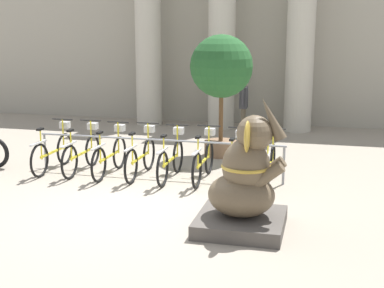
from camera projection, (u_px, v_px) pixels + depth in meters
name	position (u px, v px, depth m)	size (l,w,h in m)	color
ground_plane	(134.00, 207.00, 8.99)	(60.00, 60.00, 0.00)	gray
building_facade	(228.00, 26.00, 16.50)	(20.00, 0.20, 6.00)	#A39E8E
column_left	(148.00, 39.00, 16.17)	(0.99, 0.99, 5.16)	#BCB7A8
column_middle	(222.00, 39.00, 15.63)	(0.99, 0.99, 5.16)	#BCB7A8
column_right	(301.00, 40.00, 15.09)	(0.99, 0.99, 5.16)	#BCB7A8
bike_rack	(158.00, 146.00, 10.75)	(5.14, 0.05, 0.77)	gray
bicycle_0	(53.00, 151.00, 11.24)	(0.48, 1.78, 1.03)	black
bicycle_1	(82.00, 153.00, 11.10)	(0.48, 1.78, 1.03)	black
bicycle_2	(110.00, 155.00, 10.89)	(0.48, 1.78, 1.03)	black
bicycle_3	(141.00, 156.00, 10.78)	(0.48, 1.78, 1.03)	black
bicycle_4	(171.00, 159.00, 10.57)	(0.48, 1.78, 1.03)	black
bicycle_5	(204.00, 160.00, 10.48)	(0.48, 1.78, 1.03)	black
bicycle_6	(236.00, 163.00, 10.27)	(0.48, 1.78, 1.03)	black
bicycle_7	(270.00, 164.00, 10.17)	(0.48, 1.78, 1.03)	black
elephant_statue	(245.00, 186.00, 7.85)	(1.29, 1.29, 2.03)	#4C4742
person_pedestrian	(244.00, 102.00, 14.67)	(0.21, 0.47, 1.61)	brown
potted_tree	(221.00, 72.00, 12.21)	(1.44, 1.44, 2.81)	brown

